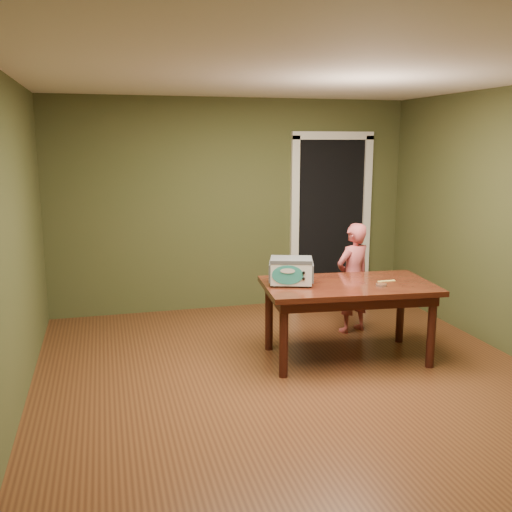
# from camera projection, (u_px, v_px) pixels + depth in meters

# --- Properties ---
(floor) EXTENTS (5.00, 5.00, 0.00)m
(floor) POSITION_uv_depth(u_px,v_px,m) (297.00, 384.00, 4.97)
(floor) COLOR brown
(floor) RESTS_ON ground
(room_shell) EXTENTS (4.52, 5.02, 2.61)m
(room_shell) POSITION_uv_depth(u_px,v_px,m) (300.00, 188.00, 4.63)
(room_shell) COLOR #434625
(room_shell) RESTS_ON ground
(doorway) EXTENTS (1.10, 0.66, 2.25)m
(doorway) POSITION_uv_depth(u_px,v_px,m) (322.00, 218.00, 7.72)
(doorway) COLOR black
(doorway) RESTS_ON ground
(dining_table) EXTENTS (1.68, 1.05, 0.75)m
(dining_table) POSITION_uv_depth(u_px,v_px,m) (348.00, 293.00, 5.44)
(dining_table) COLOR #33110B
(dining_table) RESTS_ON floor
(toy_oven) EXTENTS (0.47, 0.38, 0.25)m
(toy_oven) POSITION_uv_depth(u_px,v_px,m) (291.00, 270.00, 5.35)
(toy_oven) COLOR #4C4F54
(toy_oven) RESTS_ON dining_table
(baking_pan) EXTENTS (0.10, 0.10, 0.02)m
(baking_pan) POSITION_uv_depth(u_px,v_px,m) (381.00, 285.00, 5.32)
(baking_pan) COLOR silver
(baking_pan) RESTS_ON dining_table
(spatula) EXTENTS (0.18, 0.03, 0.01)m
(spatula) POSITION_uv_depth(u_px,v_px,m) (387.00, 281.00, 5.49)
(spatula) COLOR #F7E56B
(spatula) RESTS_ON dining_table
(child) EXTENTS (0.51, 0.42, 1.22)m
(child) POSITION_uv_depth(u_px,v_px,m) (353.00, 278.00, 6.24)
(child) COLOR #BF4E53
(child) RESTS_ON floor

